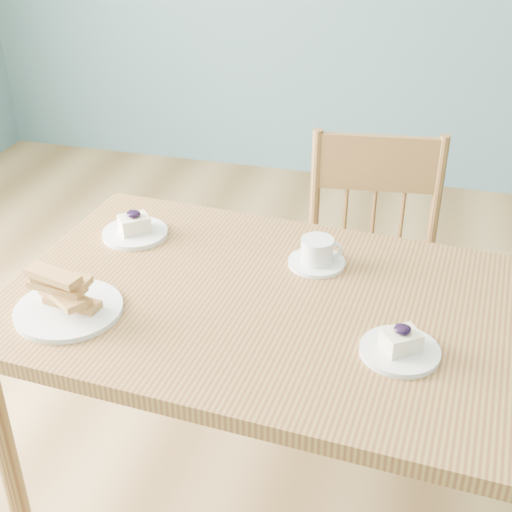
{
  "coord_description": "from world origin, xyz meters",
  "views": [
    {
      "loc": [
        0.09,
        -1.26,
        1.69
      ],
      "look_at": [
        -0.28,
        0.13,
        0.83
      ],
      "focal_mm": 50.0,
      "sensor_mm": 36.0,
      "label": 1
    }
  ],
  "objects_px": {
    "dining_chair": "(369,283)",
    "coffee_cup": "(318,254)",
    "biscotti_plate": "(67,299)",
    "cheesecake_plate_near": "(400,347)",
    "dining_table": "(298,331)",
    "cheesecake_plate_far": "(135,229)"
  },
  "relations": [
    {
      "from": "cheesecake_plate_far",
      "to": "dining_chair",
      "type": "bearing_deg",
      "value": 30.91
    },
    {
      "from": "cheesecake_plate_far",
      "to": "biscotti_plate",
      "type": "height_order",
      "value": "biscotti_plate"
    },
    {
      "from": "dining_table",
      "to": "cheesecake_plate_far",
      "type": "relative_size",
      "value": 8.16
    },
    {
      "from": "dining_table",
      "to": "coffee_cup",
      "type": "bearing_deg",
      "value": 92.42
    },
    {
      "from": "cheesecake_plate_near",
      "to": "coffee_cup",
      "type": "xyz_separation_m",
      "value": [
        -0.24,
        0.31,
        0.01
      ]
    },
    {
      "from": "dining_table",
      "to": "biscotti_plate",
      "type": "relative_size",
      "value": 5.87
    },
    {
      "from": "dining_table",
      "to": "biscotti_plate",
      "type": "distance_m",
      "value": 0.54
    },
    {
      "from": "cheesecake_plate_near",
      "to": "biscotti_plate",
      "type": "distance_m",
      "value": 0.75
    },
    {
      "from": "dining_chair",
      "to": "coffee_cup",
      "type": "height_order",
      "value": "dining_chair"
    },
    {
      "from": "coffee_cup",
      "to": "biscotti_plate",
      "type": "bearing_deg",
      "value": -159.82
    },
    {
      "from": "dining_table",
      "to": "cheesecake_plate_near",
      "type": "bearing_deg",
      "value": -22.6
    },
    {
      "from": "dining_chair",
      "to": "coffee_cup",
      "type": "distance_m",
      "value": 0.51
    },
    {
      "from": "biscotti_plate",
      "to": "cheesecake_plate_far",
      "type": "bearing_deg",
      "value": 89.87
    },
    {
      "from": "biscotti_plate",
      "to": "cheesecake_plate_near",
      "type": "bearing_deg",
      "value": 3.47
    },
    {
      "from": "dining_table",
      "to": "cheesecake_plate_far",
      "type": "height_order",
      "value": "cheesecake_plate_far"
    },
    {
      "from": "dining_chair",
      "to": "biscotti_plate",
      "type": "xyz_separation_m",
      "value": [
        -0.61,
        -0.74,
        0.31
      ]
    },
    {
      "from": "dining_table",
      "to": "biscotti_plate",
      "type": "bearing_deg",
      "value": -157.92
    },
    {
      "from": "coffee_cup",
      "to": "biscotti_plate",
      "type": "distance_m",
      "value": 0.62
    },
    {
      "from": "dining_chair",
      "to": "cheesecake_plate_near",
      "type": "xyz_separation_m",
      "value": [
        0.13,
        -0.7,
        0.3
      ]
    },
    {
      "from": "cheesecake_plate_near",
      "to": "cheesecake_plate_far",
      "type": "relative_size",
      "value": 0.96
    },
    {
      "from": "biscotti_plate",
      "to": "coffee_cup",
      "type": "bearing_deg",
      "value": 35.03
    },
    {
      "from": "dining_table",
      "to": "coffee_cup",
      "type": "distance_m",
      "value": 0.22
    }
  ]
}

